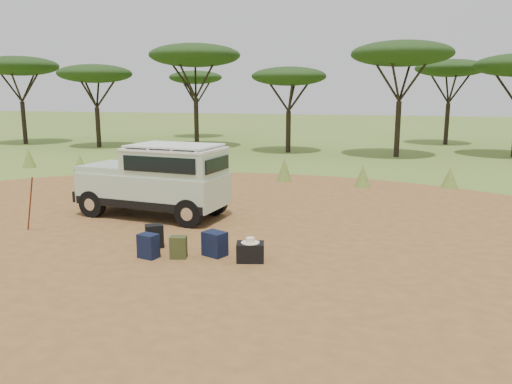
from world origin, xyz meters
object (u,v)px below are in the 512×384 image
(duffel_navy, at_px, (215,244))
(walking_staff, at_px, (30,204))
(hard_case, at_px, (250,252))
(backpack_navy, at_px, (148,246))
(safari_vehicle, at_px, (157,182))
(backpack_olive, at_px, (178,247))
(backpack_black, at_px, (154,236))

(duffel_navy, bearing_deg, walking_staff, -163.59)
(hard_case, bearing_deg, walking_staff, 159.02)
(walking_staff, relative_size, backpack_navy, 2.93)
(walking_staff, height_order, backpack_navy, walking_staff)
(safari_vehicle, distance_m, backpack_navy, 3.64)
(walking_staff, xyz_separation_m, hard_case, (5.75, -0.56, -0.50))
(walking_staff, bearing_deg, hard_case, -67.62)
(safari_vehicle, height_order, backpack_navy, safari_vehicle)
(safari_vehicle, height_order, walking_staff, safari_vehicle)
(backpack_olive, bearing_deg, hard_case, -5.94)
(backpack_navy, xyz_separation_m, backpack_olive, (0.60, 0.16, -0.02))
(safari_vehicle, xyz_separation_m, duffel_navy, (2.72, -2.73, -0.71))
(backpack_navy, xyz_separation_m, hard_case, (2.07, 0.39, -0.06))
(safari_vehicle, distance_m, backpack_black, 2.95)
(backpack_navy, bearing_deg, duffel_navy, 35.03)
(duffel_navy, xyz_separation_m, hard_case, (0.81, -0.13, -0.06))
(walking_staff, height_order, duffel_navy, walking_staff)
(backpack_black, bearing_deg, hard_case, -41.29)
(backpack_navy, distance_m, duffel_navy, 1.36)
(walking_staff, xyz_separation_m, backpack_navy, (3.68, -0.95, -0.44))
(duffel_navy, bearing_deg, backpack_olive, -129.74)
(backpack_olive, height_order, duffel_navy, duffel_navy)
(safari_vehicle, height_order, backpack_black, safari_vehicle)
(backpack_black, xyz_separation_m, hard_case, (2.29, -0.29, -0.06))
(backpack_olive, relative_size, hard_case, 0.84)
(walking_staff, height_order, hard_case, walking_staff)
(walking_staff, relative_size, backpack_olive, 3.22)
(backpack_navy, relative_size, hard_case, 0.93)
(walking_staff, distance_m, backpack_olive, 4.38)
(duffel_navy, bearing_deg, backpack_navy, -135.99)
(walking_staff, distance_m, backpack_navy, 3.83)
(walking_staff, xyz_separation_m, backpack_black, (3.46, -0.28, -0.44))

